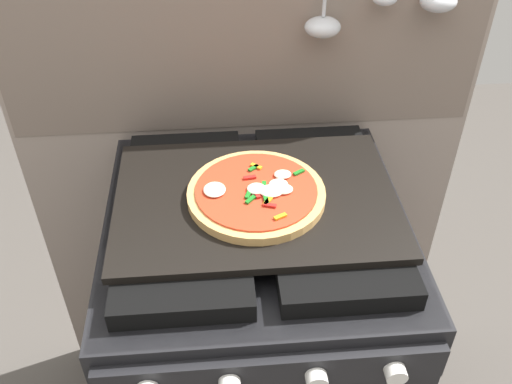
% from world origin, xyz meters
% --- Properties ---
extents(kitchen_backsplash, '(1.10, 0.09, 1.55)m').
position_xyz_m(kitchen_backsplash, '(0.00, 0.33, 0.79)').
color(kitchen_backsplash, gray).
rests_on(kitchen_backsplash, ground_plane).
extents(stove, '(0.60, 0.64, 0.90)m').
position_xyz_m(stove, '(-0.00, -0.00, 0.45)').
color(stove, black).
rests_on(stove, ground_plane).
extents(baking_tray, '(0.54, 0.38, 0.02)m').
position_xyz_m(baking_tray, '(0.00, 0.00, 0.91)').
color(baking_tray, black).
rests_on(baking_tray, stove).
extents(pizza_left, '(0.26, 0.26, 0.03)m').
position_xyz_m(pizza_left, '(0.00, -0.01, 0.93)').
color(pizza_left, tan).
rests_on(pizza_left, baking_tray).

